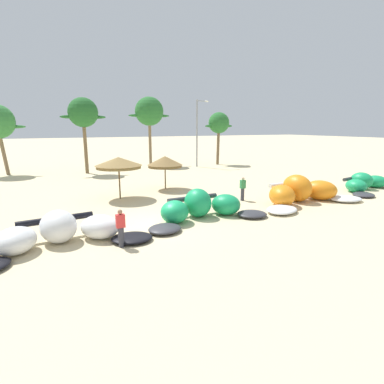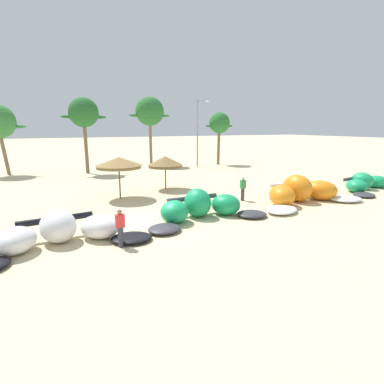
{
  "view_description": "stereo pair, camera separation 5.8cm",
  "coord_description": "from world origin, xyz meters",
  "px_view_note": "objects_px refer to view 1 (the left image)",
  "views": [
    {
      "loc": [
        -4.72,
        -14.56,
        4.94
      ],
      "look_at": [
        3.24,
        2.0,
        1.0
      ],
      "focal_mm": 28.75,
      "sensor_mm": 36.0,
      "label": 1
    },
    {
      "loc": [
        -4.67,
        -14.58,
        4.94
      ],
      "look_at": [
        3.24,
        2.0,
        1.0
      ],
      "focal_mm": 28.75,
      "sensor_mm": 36.0,
      "label": 2
    }
  ],
  "objects_px": {
    "kite_center": "(302,192)",
    "kite_left_of_center": "(201,208)",
    "person_near_kites": "(121,228)",
    "palm_center_left": "(149,112)",
    "lamppost_west_center": "(198,129)",
    "person_by_umbrellas": "(243,189)",
    "beach_umbrella_near_van": "(119,163)",
    "beach_umbrella_middle": "(165,162)",
    "palm_center_right": "(219,124)",
    "kite_right_of_center": "(366,183)",
    "kite_left": "(60,233)",
    "palm_left_of_gap": "(83,113)"
  },
  "relations": [
    {
      "from": "kite_center",
      "to": "kite_left_of_center",
      "type": "bearing_deg",
      "value": -177.66
    },
    {
      "from": "kite_center",
      "to": "person_near_kites",
      "type": "distance_m",
      "value": 12.73
    },
    {
      "from": "person_near_kites",
      "to": "palm_center_left",
      "type": "xyz_separation_m",
      "value": [
        9.72,
        25.7,
        5.87
      ]
    },
    {
      "from": "lamppost_west_center",
      "to": "person_by_umbrellas",
      "type": "bearing_deg",
      "value": -107.18
    },
    {
      "from": "beach_umbrella_near_van",
      "to": "beach_umbrella_middle",
      "type": "relative_size",
      "value": 1.14
    },
    {
      "from": "beach_umbrella_middle",
      "to": "palm_center_right",
      "type": "bearing_deg",
      "value": 45.45
    },
    {
      "from": "kite_right_of_center",
      "to": "palm_center_right",
      "type": "relative_size",
      "value": 1.08
    },
    {
      "from": "palm_center_right",
      "to": "lamppost_west_center",
      "type": "bearing_deg",
      "value": -164.99
    },
    {
      "from": "kite_center",
      "to": "beach_umbrella_middle",
      "type": "relative_size",
      "value": 3.0
    },
    {
      "from": "kite_left",
      "to": "kite_left_of_center",
      "type": "bearing_deg",
      "value": 6.67
    },
    {
      "from": "palm_center_right",
      "to": "lamppost_west_center",
      "type": "relative_size",
      "value": 0.83
    },
    {
      "from": "palm_left_of_gap",
      "to": "person_near_kites",
      "type": "bearing_deg",
      "value": -93.73
    },
    {
      "from": "kite_center",
      "to": "lamppost_west_center",
      "type": "bearing_deg",
      "value": 83.65
    },
    {
      "from": "kite_left_of_center",
      "to": "kite_right_of_center",
      "type": "distance_m",
      "value": 15.43
    },
    {
      "from": "beach_umbrella_middle",
      "to": "lamppost_west_center",
      "type": "height_order",
      "value": "lamppost_west_center"
    },
    {
      "from": "kite_center",
      "to": "palm_center_left",
      "type": "bearing_deg",
      "value": 96.77
    },
    {
      "from": "palm_center_right",
      "to": "kite_center",
      "type": "bearing_deg",
      "value": -105.47
    },
    {
      "from": "beach_umbrella_near_van",
      "to": "palm_left_of_gap",
      "type": "relative_size",
      "value": 0.4
    },
    {
      "from": "beach_umbrella_near_van",
      "to": "person_by_umbrellas",
      "type": "xyz_separation_m",
      "value": [
        7.34,
        -4.2,
        -1.69
      ]
    },
    {
      "from": "kite_left_of_center",
      "to": "palm_center_right",
      "type": "xyz_separation_m",
      "value": [
        13.26,
        20.72,
        4.66
      ]
    },
    {
      "from": "beach_umbrella_near_van",
      "to": "lamppost_west_center",
      "type": "distance_m",
      "value": 18.38
    },
    {
      "from": "person_by_umbrellas",
      "to": "palm_center_left",
      "type": "distance_m",
      "value": 21.87
    },
    {
      "from": "person_by_umbrellas",
      "to": "palm_center_left",
      "type": "height_order",
      "value": "palm_center_left"
    },
    {
      "from": "kite_left",
      "to": "person_by_umbrellas",
      "type": "height_order",
      "value": "person_by_umbrellas"
    },
    {
      "from": "kite_right_of_center",
      "to": "palm_center_left",
      "type": "height_order",
      "value": "palm_center_left"
    },
    {
      "from": "kite_left_of_center",
      "to": "kite_right_of_center",
      "type": "relative_size",
      "value": 1.01
    },
    {
      "from": "kite_left",
      "to": "beach_umbrella_middle",
      "type": "height_order",
      "value": "beach_umbrella_middle"
    },
    {
      "from": "palm_left_of_gap",
      "to": "beach_umbrella_near_van",
      "type": "bearing_deg",
      "value": -87.83
    },
    {
      "from": "kite_left",
      "to": "palm_center_right",
      "type": "relative_size",
      "value": 1.14
    },
    {
      "from": "palm_center_right",
      "to": "kite_left_of_center",
      "type": "bearing_deg",
      "value": -122.61
    },
    {
      "from": "kite_left_of_center",
      "to": "lamppost_west_center",
      "type": "height_order",
      "value": "lamppost_west_center"
    },
    {
      "from": "beach_umbrella_near_van",
      "to": "palm_center_right",
      "type": "xyz_separation_m",
      "value": [
        16.18,
        14.06,
        2.76
      ]
    },
    {
      "from": "kite_left",
      "to": "beach_umbrella_near_van",
      "type": "relative_size",
      "value": 2.41
    },
    {
      "from": "person_by_umbrellas",
      "to": "lamppost_west_center",
      "type": "xyz_separation_m",
      "value": [
        5.36,
        17.32,
        3.73
      ]
    },
    {
      "from": "kite_center",
      "to": "kite_right_of_center",
      "type": "bearing_deg",
      "value": 6.84
    },
    {
      "from": "beach_umbrella_middle",
      "to": "kite_left_of_center",
      "type": "bearing_deg",
      "value": -97.48
    },
    {
      "from": "person_near_kites",
      "to": "lamppost_west_center",
      "type": "bearing_deg",
      "value": 56.29
    },
    {
      "from": "palm_left_of_gap",
      "to": "lamppost_west_center",
      "type": "height_order",
      "value": "lamppost_west_center"
    },
    {
      "from": "kite_left",
      "to": "beach_umbrella_middle",
      "type": "xyz_separation_m",
      "value": [
        8.24,
        9.2,
        1.66
      ]
    },
    {
      "from": "lamppost_west_center",
      "to": "kite_center",
      "type": "bearing_deg",
      "value": -96.35
    },
    {
      "from": "kite_right_of_center",
      "to": "palm_left_of_gap",
      "type": "height_order",
      "value": "palm_left_of_gap"
    },
    {
      "from": "kite_right_of_center",
      "to": "person_by_umbrellas",
      "type": "height_order",
      "value": "person_by_umbrellas"
    },
    {
      "from": "kite_left",
      "to": "person_by_umbrellas",
      "type": "distance_m",
      "value": 12.02
    },
    {
      "from": "palm_center_right",
      "to": "lamppost_west_center",
      "type": "xyz_separation_m",
      "value": [
        -3.48,
        -0.93,
        -0.72
      ]
    },
    {
      "from": "kite_center",
      "to": "person_near_kites",
      "type": "relative_size",
      "value": 5.15
    },
    {
      "from": "person_near_kites",
      "to": "kite_left",
      "type": "bearing_deg",
      "value": 149.52
    },
    {
      "from": "kite_left",
      "to": "beach_umbrella_middle",
      "type": "distance_m",
      "value": 12.46
    },
    {
      "from": "palm_left_of_gap",
      "to": "person_by_umbrellas",
      "type": "bearing_deg",
      "value": -65.91
    },
    {
      "from": "kite_left",
      "to": "kite_center",
      "type": "bearing_deg",
      "value": 4.45
    },
    {
      "from": "beach_umbrella_middle",
      "to": "lamppost_west_center",
      "type": "distance_m",
      "value": 14.53
    }
  ]
}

